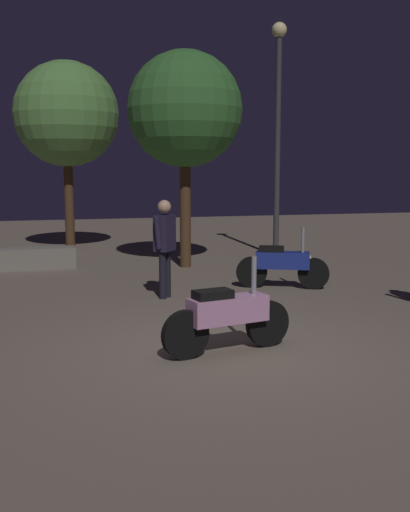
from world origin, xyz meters
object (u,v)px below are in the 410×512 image
at_px(motorcycle_blue_parked_left, 282,264).
at_px(streetlamp_near, 278,112).
at_px(person_bystander_far, 165,240).
at_px(motorcycle_pink_foreground, 228,316).

distance_m(motorcycle_blue_parked_left, streetlamp_near, 5.19).
bearing_deg(person_bystander_far, streetlamp_near, 88.24).
bearing_deg(streetlamp_near, motorcycle_pink_foreground, -115.87).
relative_size(person_bystander_far, streetlamp_near, 0.29).
xyz_separation_m(motorcycle_pink_foreground, motorcycle_blue_parked_left, (2.12, 3.46, 0.00)).
bearing_deg(streetlamp_near, motorcycle_blue_parked_left, -110.46).
height_order(motorcycle_blue_parked_left, person_bystander_far, person_bystander_far).
relative_size(motorcycle_pink_foreground, person_bystander_far, 1.01).
bearing_deg(person_bystander_far, motorcycle_blue_parked_left, 46.08).
height_order(motorcycle_pink_foreground, streetlamp_near, streetlamp_near).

